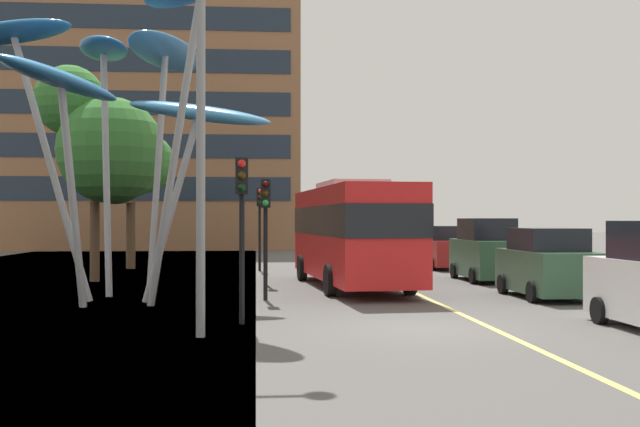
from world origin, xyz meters
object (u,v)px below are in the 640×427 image
Objects in this scene: traffic_light_opposite at (260,211)px; car_side_street at (444,248)px; traffic_light_kerb_near at (242,204)px; street_lamp at (219,64)px; red_bus at (351,230)px; traffic_light_island_mid at (266,208)px; leaf_sculpture at (131,64)px; car_parked_far at (486,252)px; traffic_light_kerb_far at (266,213)px; car_parked_mid at (547,265)px.

car_side_street is at bearing 6.51° from traffic_light_opposite.
street_lamp reaches higher than traffic_light_kerb_near.
red_bus is 2.86× the size of traffic_light_opposite.
red_bus is 2.37× the size of car_side_street.
red_bus is 12.04m from street_lamp.
traffic_light_island_mid is at bearing -88.64° from traffic_light_opposite.
traffic_light_kerb_near is 17.77m from traffic_light_opposite.
traffic_light_kerb_near is 0.82× the size of car_side_street.
traffic_light_island_mid is 12.06m from car_side_street.
leaf_sculpture reaches higher than car_parked_far.
traffic_light_kerb_near reaches higher than red_bus.
traffic_light_opposite is (-0.10, 12.72, 0.18)m from traffic_light_kerb_far.
traffic_light_kerb_far is at bearing -126.19° from red_bus.
traffic_light_opposite is 8.85m from car_side_street.
traffic_light_kerb_far is at bearing 3.57° from leaf_sculpture.
car_side_street is 0.52× the size of street_lamp.
traffic_light_island_mid is at bearing 147.84° from car_parked_mid.
street_lamp reaches higher than car_side_street.
car_parked_far is at bearing 28.80° from leaf_sculpture.
leaf_sculpture is (-6.70, -4.27, 4.69)m from red_bus.
traffic_light_kerb_near is at bearing -115.89° from car_side_street.
traffic_light_kerb_far is at bearing -89.53° from traffic_light_opposite.
leaf_sculpture is 2.58× the size of traffic_light_kerb_near.
street_lamp is at bearing -125.33° from car_parked_far.
car_parked_mid is (8.23, -5.18, -1.72)m from traffic_light_island_mid.
car_side_street is at bearing 58.14° from traffic_light_kerb_far.
street_lamp is at bearing -67.37° from leaf_sculpture.
street_lamp is at bearing -103.57° from traffic_light_kerb_near.
traffic_light_island_mid is at bearing 84.89° from street_lamp.
red_bus is 1.23× the size of street_lamp.
leaf_sculpture is 1.10× the size of street_lamp.
car_side_street is (9.10, 18.75, -1.71)m from traffic_light_kerb_near.
traffic_light_kerb_near is (-3.54, -9.09, 0.69)m from red_bus.
leaf_sculpture reaches higher than car_side_street.
car_parked_mid is 0.97× the size of car_parked_far.
street_lamp reaches higher than traffic_light_kerb_far.
traffic_light_island_mid is 1.01× the size of traffic_light_opposite.
traffic_light_kerb_near is at bearing -93.63° from traffic_light_island_mid.
car_parked_mid is 0.94× the size of car_side_street.
traffic_light_opposite is 10.67m from car_parked_far.
traffic_light_kerb_far is at bearing -142.48° from car_parked_far.
car_parked_far is (12.11, 6.66, -5.56)m from leaf_sculpture.
car_parked_mid is at bearing -56.34° from traffic_light_opposite.
traffic_light_island_mid reaches higher than car_parked_far.
traffic_light_kerb_near is 0.43× the size of street_lamp.
red_bus is at bearing -23.09° from traffic_light_island_mid.
car_parked_far is 16.77m from street_lamp.
traffic_light_kerb_far is 16.21m from car_side_street.
street_lamp is (-1.08, -12.07, 2.70)m from traffic_light_island_mid.
traffic_light_opposite reaches higher than red_bus.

